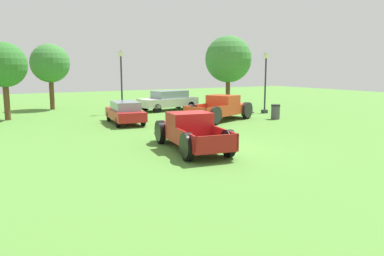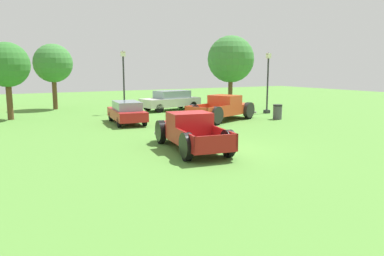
{
  "view_description": "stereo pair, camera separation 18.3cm",
  "coord_description": "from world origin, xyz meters",
  "px_view_note": "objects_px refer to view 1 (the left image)",
  "views": [
    {
      "loc": [
        -8.03,
        -12.33,
        3.28
      ],
      "look_at": [
        -0.79,
        0.37,
        0.9
      ],
      "focal_mm": 34.56,
      "sensor_mm": 36.0,
      "label": 1
    },
    {
      "loc": [
        -7.87,
        -12.42,
        3.28
      ],
      "look_at": [
        -0.79,
        0.37,
        0.9
      ],
      "focal_mm": 34.56,
      "sensor_mm": 36.0,
      "label": 2
    }
  ],
  "objects_px": {
    "trash_can": "(275,112)",
    "oak_tree_center": "(4,65)",
    "sedan_distant_a": "(125,112)",
    "pickup_truck_foreground": "(189,131)",
    "oak_tree_east": "(50,63)",
    "pickup_truck_behind_left": "(223,108)",
    "sedan_distant_b": "(169,100)",
    "lamp_post_far": "(265,82)",
    "lamp_post_near": "(122,81)",
    "oak_tree_west": "(228,59)"
  },
  "relations": [
    {
      "from": "lamp_post_near",
      "to": "oak_tree_east",
      "type": "distance_m",
      "value": 6.76
    },
    {
      "from": "lamp_post_far",
      "to": "oak_tree_west",
      "type": "distance_m",
      "value": 4.56
    },
    {
      "from": "lamp_post_near",
      "to": "oak_tree_center",
      "type": "relative_size",
      "value": 0.92
    },
    {
      "from": "sedan_distant_b",
      "to": "oak_tree_center",
      "type": "xyz_separation_m",
      "value": [
        -11.32,
        0.16,
        2.65
      ]
    },
    {
      "from": "sedan_distant_a",
      "to": "sedan_distant_b",
      "type": "bearing_deg",
      "value": 43.28
    },
    {
      "from": "oak_tree_east",
      "to": "oak_tree_center",
      "type": "relative_size",
      "value": 1.06
    },
    {
      "from": "pickup_truck_foreground",
      "to": "oak_tree_east",
      "type": "relative_size",
      "value": 0.99
    },
    {
      "from": "sedan_distant_b",
      "to": "oak_tree_west",
      "type": "height_order",
      "value": "oak_tree_west"
    },
    {
      "from": "oak_tree_center",
      "to": "lamp_post_far",
      "type": "bearing_deg",
      "value": -17.65
    },
    {
      "from": "sedan_distant_b",
      "to": "lamp_post_near",
      "type": "height_order",
      "value": "lamp_post_near"
    },
    {
      "from": "pickup_truck_behind_left",
      "to": "lamp_post_far",
      "type": "relative_size",
      "value": 1.26
    },
    {
      "from": "lamp_post_near",
      "to": "oak_tree_west",
      "type": "xyz_separation_m",
      "value": [
        8.83,
        -0.73,
        1.61
      ]
    },
    {
      "from": "sedan_distant_a",
      "to": "trash_can",
      "type": "xyz_separation_m",
      "value": [
        9.13,
        -2.94,
        -0.22
      ]
    },
    {
      "from": "pickup_truck_behind_left",
      "to": "sedan_distant_b",
      "type": "distance_m",
      "value": 6.7
    },
    {
      "from": "sedan_distant_a",
      "to": "oak_tree_west",
      "type": "xyz_separation_m",
      "value": [
        10.33,
        4.12,
        3.28
      ]
    },
    {
      "from": "oak_tree_east",
      "to": "pickup_truck_behind_left",
      "type": "bearing_deg",
      "value": -54.58
    },
    {
      "from": "trash_can",
      "to": "oak_tree_center",
      "type": "bearing_deg",
      "value": 151.74
    },
    {
      "from": "sedan_distant_b",
      "to": "lamp_post_far",
      "type": "distance_m",
      "value": 7.54
    },
    {
      "from": "pickup_truck_foreground",
      "to": "lamp_post_far",
      "type": "distance_m",
      "value": 13.31
    },
    {
      "from": "sedan_distant_a",
      "to": "lamp_post_near",
      "type": "height_order",
      "value": "lamp_post_near"
    },
    {
      "from": "sedan_distant_a",
      "to": "trash_can",
      "type": "height_order",
      "value": "sedan_distant_a"
    },
    {
      "from": "sedan_distant_a",
      "to": "oak_tree_center",
      "type": "relative_size",
      "value": 0.85
    },
    {
      "from": "pickup_truck_foreground",
      "to": "trash_can",
      "type": "relative_size",
      "value": 5.38
    },
    {
      "from": "trash_can",
      "to": "oak_tree_west",
      "type": "bearing_deg",
      "value": 80.39
    },
    {
      "from": "pickup_truck_foreground",
      "to": "oak_tree_center",
      "type": "xyz_separation_m",
      "value": [
        -5.94,
        13.05,
        2.74
      ]
    },
    {
      "from": "pickup_truck_foreground",
      "to": "oak_tree_west",
      "type": "height_order",
      "value": "oak_tree_west"
    },
    {
      "from": "sedan_distant_b",
      "to": "trash_can",
      "type": "xyz_separation_m",
      "value": [
        3.8,
        -7.97,
        -0.33
      ]
    },
    {
      "from": "lamp_post_far",
      "to": "trash_can",
      "type": "height_order",
      "value": "lamp_post_far"
    },
    {
      "from": "lamp_post_near",
      "to": "oak_tree_center",
      "type": "xyz_separation_m",
      "value": [
        -7.49,
        0.33,
        1.09
      ]
    },
    {
      "from": "lamp_post_far",
      "to": "oak_tree_center",
      "type": "height_order",
      "value": "oak_tree_center"
    },
    {
      "from": "oak_tree_center",
      "to": "pickup_truck_foreground",
      "type": "bearing_deg",
      "value": -65.52
    },
    {
      "from": "lamp_post_near",
      "to": "trash_can",
      "type": "relative_size",
      "value": 4.77
    },
    {
      "from": "oak_tree_west",
      "to": "oak_tree_center",
      "type": "bearing_deg",
      "value": 176.27
    },
    {
      "from": "sedan_distant_b",
      "to": "lamp_post_far",
      "type": "xyz_separation_m",
      "value": [
        5.32,
        -5.14,
        1.5
      ]
    },
    {
      "from": "pickup_truck_foreground",
      "to": "oak_tree_west",
      "type": "xyz_separation_m",
      "value": [
        10.38,
        11.98,
        3.26
      ]
    },
    {
      "from": "pickup_truck_behind_left",
      "to": "trash_can",
      "type": "height_order",
      "value": "pickup_truck_behind_left"
    },
    {
      "from": "oak_tree_west",
      "to": "oak_tree_center",
      "type": "xyz_separation_m",
      "value": [
        -16.32,
        1.06,
        -0.52
      ]
    },
    {
      "from": "pickup_truck_foreground",
      "to": "oak_tree_east",
      "type": "bearing_deg",
      "value": 97.66
    },
    {
      "from": "trash_can",
      "to": "lamp_post_far",
      "type": "bearing_deg",
      "value": 61.81
    },
    {
      "from": "lamp_post_near",
      "to": "oak_tree_east",
      "type": "relative_size",
      "value": 0.88
    },
    {
      "from": "oak_tree_west",
      "to": "sedan_distant_a",
      "type": "bearing_deg",
      "value": -158.25
    },
    {
      "from": "pickup_truck_foreground",
      "to": "sedan_distant_b",
      "type": "relative_size",
      "value": 1.06
    },
    {
      "from": "pickup_truck_behind_left",
      "to": "oak_tree_east",
      "type": "xyz_separation_m",
      "value": [
        -8.41,
        11.83,
        2.87
      ]
    },
    {
      "from": "sedan_distant_b",
      "to": "lamp_post_far",
      "type": "relative_size",
      "value": 1.1
    },
    {
      "from": "trash_can",
      "to": "oak_tree_center",
      "type": "height_order",
      "value": "oak_tree_center"
    },
    {
      "from": "pickup_truck_behind_left",
      "to": "lamp_post_near",
      "type": "distance_m",
      "value": 8.04
    },
    {
      "from": "pickup_truck_behind_left",
      "to": "oak_tree_east",
      "type": "relative_size",
      "value": 1.07
    },
    {
      "from": "sedan_distant_a",
      "to": "lamp_post_far",
      "type": "relative_size",
      "value": 0.94
    },
    {
      "from": "sedan_distant_a",
      "to": "lamp_post_far",
      "type": "bearing_deg",
      "value": -0.59
    },
    {
      "from": "pickup_truck_foreground",
      "to": "lamp_post_near",
      "type": "xyz_separation_m",
      "value": [
        1.55,
        12.72,
        1.66
      ]
    }
  ]
}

